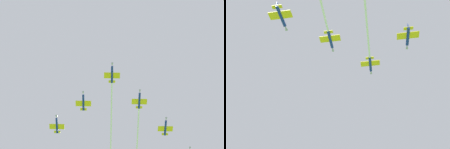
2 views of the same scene
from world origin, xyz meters
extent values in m
cylinder|color=navy|center=(-15.34, -4.27, 183.50)|extent=(6.56, 7.46, 1.08)
cone|color=#9EA3AD|center=(-11.83, -0.14, 183.50)|extent=(2.06, 2.17, 1.03)
cube|color=yellow|center=(-15.66, -4.65, 183.45)|extent=(8.05, 7.50, 0.18)
cube|color=yellow|center=(-17.85, -7.23, 183.50)|extent=(3.45, 3.22, 0.18)
cube|color=navy|center=(-17.80, -7.17, 184.38)|extent=(1.14, 1.30, 1.77)
cylinder|color=white|center=(-35.43, -27.93, 183.50)|extent=(35.02, 41.04, 0.76)
cylinder|color=navy|center=(-36.15, -6.74, 184.86)|extent=(6.56, 7.46, 1.08)
cone|color=#9EA3AD|center=(-32.64, -2.61, 184.86)|extent=(2.06, 2.17, 1.03)
cube|color=yellow|center=(-36.46, -7.12, 184.81)|extent=(8.05, 7.50, 0.18)
cube|color=yellow|center=(-38.66, -9.70, 184.86)|extent=(3.45, 3.22, 0.18)
cube|color=navy|center=(-38.61, -9.64, 185.74)|extent=(1.14, 1.30, 1.77)
cylinder|color=navy|center=(-14.41, -25.20, 182.14)|extent=(6.56, 7.46, 1.08)
cone|color=#9EA3AD|center=(-10.90, -21.07, 182.14)|extent=(2.06, 2.17, 1.03)
cube|color=yellow|center=(-14.73, -25.58, 182.09)|extent=(8.05, 7.50, 0.18)
cube|color=yellow|center=(-16.92, -28.16, 182.14)|extent=(3.45, 3.22, 0.18)
cube|color=navy|center=(-16.87, -28.10, 183.02)|extent=(1.14, 1.30, 1.77)
cylinder|color=navy|center=(-56.82, -9.06, 183.13)|extent=(6.56, 7.46, 1.08)
cone|color=#9EA3AD|center=(-53.31, -4.93, 183.13)|extent=(2.06, 2.17, 1.03)
cube|color=yellow|center=(-57.14, -9.44, 183.08)|extent=(8.05, 7.50, 0.18)
cube|color=yellow|center=(-59.33, -12.02, 183.13)|extent=(3.45, 3.22, 0.18)
cube|color=navy|center=(-59.28, -11.96, 184.02)|extent=(1.14, 1.30, 1.77)
cylinder|color=navy|center=(-13.35, -45.98, 183.86)|extent=(6.56, 7.46, 1.08)
cone|color=#9EA3AD|center=(-9.84, -41.85, 183.86)|extent=(2.06, 2.17, 1.03)
cube|color=yellow|center=(-13.67, -46.36, 183.81)|extent=(8.05, 7.50, 0.18)
cube|color=yellow|center=(-15.86, -48.94, 183.86)|extent=(3.45, 3.22, 0.18)
cube|color=navy|center=(-15.81, -48.88, 184.75)|extent=(1.14, 1.30, 1.77)
cone|color=#9EA3AD|center=(-76.23, -9.89, 183.50)|extent=(2.06, 2.17, 1.03)
camera|label=1|loc=(41.63, 60.73, 3.27)|focal=65.16mm
camera|label=2|loc=(-71.08, -69.05, 113.38)|focal=42.24mm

